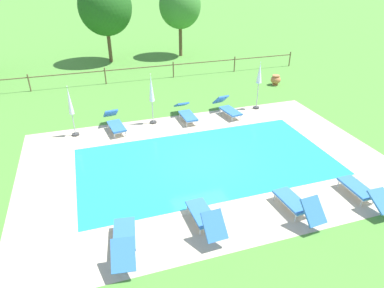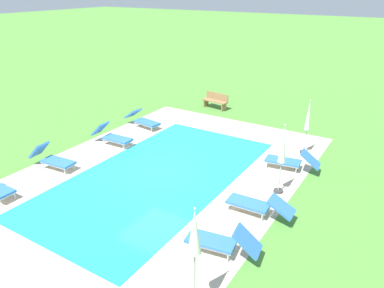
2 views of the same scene
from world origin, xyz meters
name	(u,v)px [view 1 (image 1 of 2)]	position (x,y,z in m)	size (l,w,h in m)	color
ground_plane	(206,162)	(0.00, 0.00, 0.00)	(160.00, 160.00, 0.00)	#518E38
pool_deck_paving	(206,161)	(0.00, 0.00, 0.00)	(14.01, 9.31, 0.01)	beige
swimming_pool_water	(206,161)	(0.00, 0.00, 0.01)	(9.83, 5.13, 0.01)	#23A8C1
pool_coping_rim	(206,161)	(0.00, 0.00, 0.01)	(10.31, 5.61, 0.01)	beige
sun_lounger_north_near_steps	(186,113)	(0.43, 4.08, 0.36)	(0.67, 2.07, 0.74)	#3370BC
sun_lounger_north_mid	(364,191)	(4.03, -3.86, 0.35)	(0.61, 2.07, 0.73)	#3370BC
sun_lounger_north_far	(298,204)	(1.59, -3.78, 0.39)	(0.75, 1.96, 0.93)	#3370BC
sun_lounger_north_end	(124,240)	(-3.70, -3.66, 0.37)	(0.89, 2.08, 0.82)	#3370BC
sun_lounger_south_near_corner	(115,123)	(-3.05, 3.96, 0.37)	(0.85, 2.05, 0.85)	#3370BC
sun_lounger_south_mid	(205,216)	(-1.32, -3.45, 0.38)	(0.67, 1.96, 0.92)	#3370BC
sun_lounger_south_far	(228,108)	(2.59, 3.98, 0.38)	(0.90, 2.03, 0.89)	#3370BC
patio_umbrella_closed_row_west	(151,92)	(-1.22, 4.17, 1.58)	(0.32, 0.32, 2.45)	#383838
patio_umbrella_closed_row_mid_west	(70,105)	(-4.83, 3.96, 1.45)	(0.32, 0.32, 2.32)	#383838
patio_umbrella_closed_row_centre	(259,77)	(4.39, 4.28, 1.74)	(0.32, 0.32, 2.50)	#383838
terracotta_urn_near_fence	(276,80)	(7.32, 7.36, 0.34)	(0.61, 0.61, 0.62)	#C67547
perimeter_fence	(140,70)	(-0.60, 10.86, 0.71)	(22.29, 0.08, 1.05)	brown
tree_west_mid	(105,7)	(-1.92, 16.17, 3.96)	(3.83, 3.83, 5.98)	brown
tree_centre	(180,6)	(3.73, 16.31, 3.85)	(3.21, 3.21, 5.59)	brown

